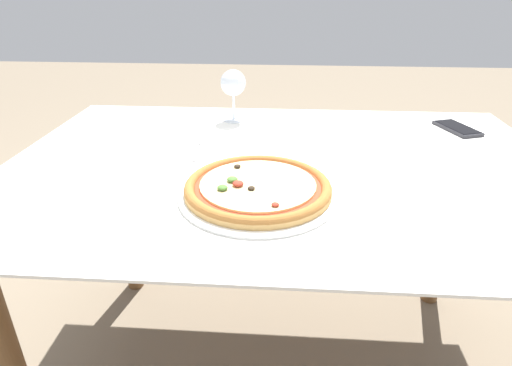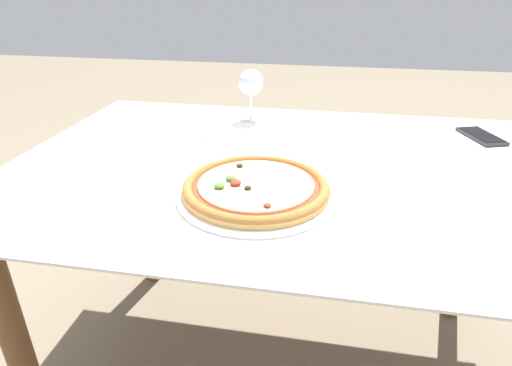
{
  "view_description": "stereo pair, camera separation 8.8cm",
  "coord_description": "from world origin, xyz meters",
  "px_view_note": "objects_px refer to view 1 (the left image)",
  "views": [
    {
      "loc": [
        0.0,
        -0.97,
        1.12
      ],
      "look_at": [
        -0.05,
        -0.18,
        0.73
      ],
      "focal_mm": 30.0,
      "sensor_mm": 36.0,
      "label": 1
    },
    {
      "loc": [
        0.09,
        -0.96,
        1.12
      ],
      "look_at": [
        -0.05,
        -0.18,
        0.73
      ],
      "focal_mm": 30.0,
      "sensor_mm": 36.0,
      "label": 2
    }
  ],
  "objects_px": {
    "dining_table": "(281,192)",
    "fork": "(194,148)",
    "wine_glass_far_left": "(232,84)",
    "cell_phone": "(456,128)",
    "pizza_plate": "(256,189)"
  },
  "relations": [
    {
      "from": "fork",
      "to": "wine_glass_far_left",
      "type": "bearing_deg",
      "value": 73.71
    },
    {
      "from": "cell_phone",
      "to": "pizza_plate",
      "type": "bearing_deg",
      "value": -140.81
    },
    {
      "from": "pizza_plate",
      "to": "cell_phone",
      "type": "xyz_separation_m",
      "value": [
        0.56,
        0.46,
        -0.01
      ]
    },
    {
      "from": "wine_glass_far_left",
      "to": "cell_phone",
      "type": "bearing_deg",
      "value": -4.35
    },
    {
      "from": "dining_table",
      "to": "cell_phone",
      "type": "height_order",
      "value": "cell_phone"
    },
    {
      "from": "dining_table",
      "to": "pizza_plate",
      "type": "xyz_separation_m",
      "value": [
        -0.05,
        -0.18,
        0.1
      ]
    },
    {
      "from": "pizza_plate",
      "to": "fork",
      "type": "distance_m",
      "value": 0.32
    },
    {
      "from": "dining_table",
      "to": "pizza_plate",
      "type": "bearing_deg",
      "value": -106.02
    },
    {
      "from": "fork",
      "to": "dining_table",
      "type": "bearing_deg",
      "value": -19.01
    },
    {
      "from": "wine_glass_far_left",
      "to": "cell_phone",
      "type": "relative_size",
      "value": 0.99
    },
    {
      "from": "fork",
      "to": "cell_phone",
      "type": "xyz_separation_m",
      "value": [
        0.75,
        0.2,
        0.0
      ]
    },
    {
      "from": "dining_table",
      "to": "fork",
      "type": "relative_size",
      "value": 8.06
    },
    {
      "from": "fork",
      "to": "wine_glass_far_left",
      "type": "xyz_separation_m",
      "value": [
        0.07,
        0.25,
        0.11
      ]
    },
    {
      "from": "dining_table",
      "to": "fork",
      "type": "distance_m",
      "value": 0.26
    },
    {
      "from": "wine_glass_far_left",
      "to": "cell_phone",
      "type": "height_order",
      "value": "wine_glass_far_left"
    }
  ]
}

